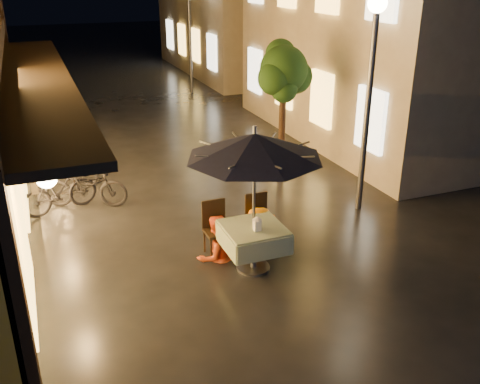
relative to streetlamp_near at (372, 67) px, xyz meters
name	(u,v)px	position (x,y,z in m)	size (l,w,h in m)	color
ground	(266,286)	(-3.00, -2.00, -2.92)	(90.00, 90.00, 0.00)	black
east_building_near	(415,14)	(4.49, 4.50, 0.49)	(7.30, 9.30, 6.80)	#B8AA8F
street_tree	(284,73)	(-0.59, 2.51, -0.50)	(1.43, 1.20, 3.15)	black
streetlamp_near	(372,67)	(0.00, 0.00, 0.00)	(0.36, 0.36, 4.23)	#59595E
streetlamp_far	(189,16)	(0.00, 12.00, 0.00)	(0.36, 0.36, 4.23)	#59595E
cafe_table	(254,237)	(-2.98, -1.42, -2.33)	(0.99, 0.99, 0.78)	#59595E
patio_umbrella	(255,146)	(-2.98, -1.42, -0.77)	(2.16, 2.16, 2.46)	#59595E
cafe_chair_left	(216,225)	(-3.38, -0.68, -2.38)	(0.42, 0.42, 0.97)	black
cafe_chair_right	(258,218)	(-2.58, -0.68, -2.38)	(0.42, 0.42, 0.97)	black
table_lantern	(257,222)	(-2.98, -1.56, -2.00)	(0.16, 0.16, 0.25)	white
person_orange	(215,218)	(-3.43, -0.84, -2.16)	(0.74, 0.58, 1.52)	#E95120
person_yellow	(260,210)	(-2.64, -0.89, -2.13)	(1.02, 0.59, 1.58)	orange
bicycle_0	(86,186)	(-5.24, 2.19, -2.46)	(0.60, 1.73, 0.91)	black
bicycle_1	(59,190)	(-5.77, 2.12, -2.44)	(0.45, 1.58, 0.95)	black
bicycle_2	(63,168)	(-5.58, 3.58, -2.50)	(0.55, 1.58, 0.83)	black
bicycle_3	(69,144)	(-5.30, 5.15, -2.42)	(0.47, 1.66, 1.00)	black
bicycle_4	(51,144)	(-5.72, 5.32, -2.43)	(0.64, 1.84, 0.97)	black
bicycle_5	(63,133)	(-5.37, 6.37, -2.46)	(0.43, 1.53, 0.92)	black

